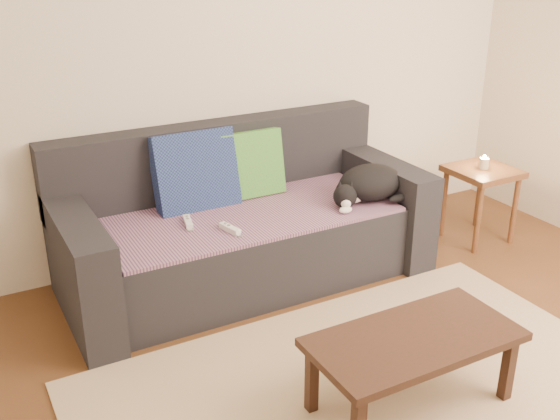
{
  "coord_description": "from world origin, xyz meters",
  "views": [
    {
      "loc": [
        -1.48,
        -1.6,
        1.88
      ],
      "look_at": [
        0.05,
        1.2,
        0.55
      ],
      "focal_mm": 42.0,
      "sensor_mm": 36.0,
      "label": 1
    }
  ],
  "objects_px": {
    "wii_remote_a": "(188,222)",
    "coffee_table": "(414,345)",
    "side_table": "(482,181)",
    "sofa": "(242,228)",
    "wii_remote_b": "(230,229)",
    "cat": "(369,184)"
  },
  "relations": [
    {
      "from": "wii_remote_b",
      "to": "sofa",
      "type": "bearing_deg",
      "value": -49.16
    },
    {
      "from": "wii_remote_b",
      "to": "side_table",
      "type": "relative_size",
      "value": 0.3
    },
    {
      "from": "cat",
      "to": "coffee_table",
      "type": "height_order",
      "value": "cat"
    },
    {
      "from": "cat",
      "to": "side_table",
      "type": "relative_size",
      "value": 1.09
    },
    {
      "from": "side_table",
      "to": "coffee_table",
      "type": "xyz_separation_m",
      "value": [
        -1.49,
        -1.14,
        -0.1
      ]
    },
    {
      "from": "sofa",
      "to": "coffee_table",
      "type": "distance_m",
      "value": 1.43
    },
    {
      "from": "cat",
      "to": "wii_remote_a",
      "type": "distance_m",
      "value": 1.09
    },
    {
      "from": "side_table",
      "to": "sofa",
      "type": "bearing_deg",
      "value": 169.95
    },
    {
      "from": "sofa",
      "to": "coffee_table",
      "type": "xyz_separation_m",
      "value": [
        0.11,
        -1.42,
        0.0
      ]
    },
    {
      "from": "wii_remote_a",
      "to": "coffee_table",
      "type": "xyz_separation_m",
      "value": [
        0.48,
        -1.34,
        -0.14
      ]
    },
    {
      "from": "sofa",
      "to": "wii_remote_a",
      "type": "bearing_deg",
      "value": -167.26
    },
    {
      "from": "wii_remote_b",
      "to": "coffee_table",
      "type": "distance_m",
      "value": 1.2
    },
    {
      "from": "wii_remote_a",
      "to": "side_table",
      "type": "xyz_separation_m",
      "value": [
        1.96,
        -0.2,
        -0.04
      ]
    },
    {
      "from": "cat",
      "to": "wii_remote_a",
      "type": "relative_size",
      "value": 3.62
    },
    {
      "from": "sofa",
      "to": "cat",
      "type": "height_order",
      "value": "sofa"
    },
    {
      "from": "cat",
      "to": "sofa",
      "type": "bearing_deg",
      "value": -177.42
    },
    {
      "from": "sofa",
      "to": "wii_remote_b",
      "type": "relative_size",
      "value": 14.0
    },
    {
      "from": "wii_remote_a",
      "to": "coffee_table",
      "type": "height_order",
      "value": "wii_remote_a"
    },
    {
      "from": "cat",
      "to": "side_table",
      "type": "bearing_deg",
      "value": 20.17
    },
    {
      "from": "coffee_table",
      "to": "cat",
      "type": "bearing_deg",
      "value": 63.0
    },
    {
      "from": "wii_remote_a",
      "to": "coffee_table",
      "type": "distance_m",
      "value": 1.43
    },
    {
      "from": "wii_remote_b",
      "to": "side_table",
      "type": "height_order",
      "value": "side_table"
    }
  ]
}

